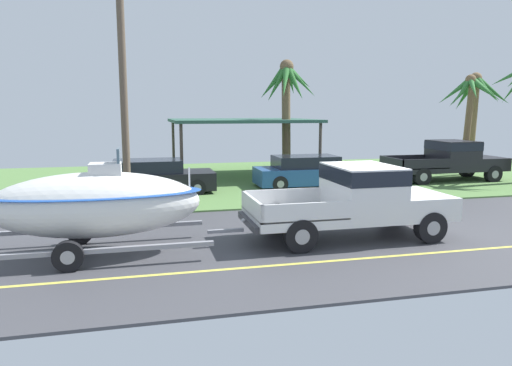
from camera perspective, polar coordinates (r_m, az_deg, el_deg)
ground at (r=20.91m, az=3.74°, el=-0.47°), size 36.00×22.00×0.11m
pickup_truck_towing at (r=12.76m, az=12.39°, el=-1.72°), size 5.48×2.16×1.90m
boat_on_trailer at (r=11.50m, az=-18.65°, el=-2.40°), size 6.11×2.37×2.46m
parked_pickup_background at (r=24.19m, az=22.33°, el=2.69°), size 5.84×2.12×1.91m
parked_sedan_near at (r=20.72m, az=6.37°, el=1.32°), size 4.75×1.85×1.38m
parked_sedan_far at (r=19.35m, az=-12.26°, el=0.65°), size 4.72×1.91×1.38m
carport_awning at (r=23.58m, az=-1.74°, el=7.33°), size 6.84×5.45×2.88m
palm_tree_near_left at (r=26.20m, az=24.32°, el=9.03°), size 2.70×3.01×5.06m
palm_tree_near_right at (r=28.81m, az=24.73°, el=9.26°), size 3.10×3.15×5.34m
palm_tree_far_left at (r=22.67m, az=3.58°, el=10.87°), size 2.66×3.27×5.65m
utility_pole at (r=16.08m, az=-15.65°, el=12.78°), size 0.24×1.80×8.78m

